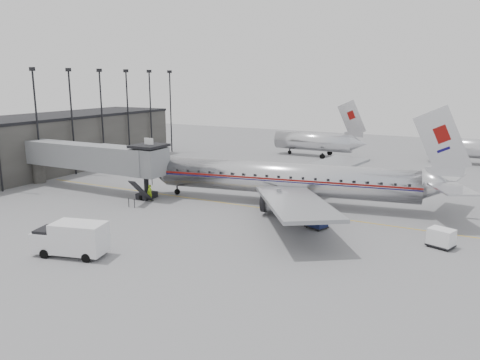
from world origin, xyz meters
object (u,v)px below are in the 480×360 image
(service_van, at_px, (71,238))
(baggage_cart_navy, at_px, (317,220))
(baggage_cart_white, at_px, (441,237))
(ramp_worker, at_px, (150,193))
(airliner, at_px, (292,179))

(service_van, xyz_separation_m, baggage_cart_navy, (15.12, 15.62, -0.67))
(service_van, bearing_deg, baggage_cart_white, 16.82)
(service_van, distance_m, baggage_cart_navy, 21.75)
(baggage_cart_white, height_order, ramp_worker, ramp_worker)
(baggage_cart_navy, height_order, ramp_worker, ramp_worker)
(airliner, height_order, baggage_cart_navy, airliner)
(airliner, height_order, ramp_worker, airliner)
(baggage_cart_white, bearing_deg, ramp_worker, -162.00)
(ramp_worker, bearing_deg, baggage_cart_white, -2.90)
(ramp_worker, bearing_deg, service_van, -73.43)
(service_van, relative_size, ramp_worker, 3.40)
(airliner, relative_size, baggage_cart_navy, 15.93)
(baggage_cart_navy, distance_m, baggage_cart_white, 10.83)
(airliner, bearing_deg, baggage_cart_navy, -62.60)
(airliner, bearing_deg, service_van, -122.71)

